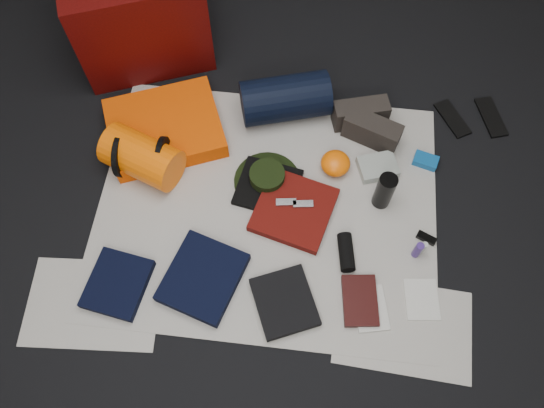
# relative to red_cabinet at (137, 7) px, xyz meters

# --- Properties ---
(floor) EXTENTS (4.50, 4.50, 0.02)m
(floor) POSITION_rel_red_cabinet_xyz_m (0.78, -0.93, -0.29)
(floor) COLOR black
(floor) RESTS_ON ground
(newspaper_mat) EXTENTS (1.60, 1.30, 0.01)m
(newspaper_mat) POSITION_rel_red_cabinet_xyz_m (0.78, -0.93, -0.27)
(newspaper_mat) COLOR silver
(newspaper_mat) RESTS_ON floor
(newspaper_sheet_front_left) EXTENTS (0.61, 0.44, 0.00)m
(newspaper_sheet_front_left) POSITION_rel_red_cabinet_xyz_m (0.08, -1.48, -0.27)
(newspaper_sheet_front_left) COLOR silver
(newspaper_sheet_front_left) RESTS_ON floor
(newspaper_sheet_front_right) EXTENTS (0.60, 0.43, 0.00)m
(newspaper_sheet_front_right) POSITION_rel_red_cabinet_xyz_m (1.43, -1.43, -0.27)
(newspaper_sheet_front_right) COLOR silver
(newspaper_sheet_front_right) RESTS_ON floor
(red_cabinet) EXTENTS (0.82, 0.76, 0.55)m
(red_cabinet) POSITION_rel_red_cabinet_xyz_m (0.00, 0.00, 0.00)
(red_cabinet) COLOR #4B0705
(red_cabinet) RESTS_ON floor
(sleeping_pad) EXTENTS (0.68, 0.63, 0.10)m
(sleeping_pad) POSITION_rel_red_cabinet_xyz_m (0.22, -0.58, -0.22)
(sleeping_pad) COLOR #F64D02
(sleeping_pad) RESTS_ON newspaper_mat
(stuff_sack) EXTENTS (0.41, 0.33, 0.21)m
(stuff_sack) POSITION_rel_red_cabinet_xyz_m (0.17, -0.79, -0.16)
(stuff_sack) COLOR #FF6104
(stuff_sack) RESTS_ON newspaper_mat
(sack_strap_left) EXTENTS (0.02, 0.22, 0.22)m
(sack_strap_left) POSITION_rel_red_cabinet_xyz_m (0.07, -0.79, -0.16)
(sack_strap_left) COLOR black
(sack_strap_left) RESTS_ON newspaper_mat
(sack_strap_right) EXTENTS (0.02, 0.22, 0.22)m
(sack_strap_right) POSITION_rel_red_cabinet_xyz_m (0.27, -0.79, -0.16)
(sack_strap_right) COLOR black
(sack_strap_right) RESTS_ON newspaper_mat
(navy_duffel) EXTENTS (0.49, 0.35, 0.23)m
(navy_duffel) POSITION_rel_red_cabinet_xyz_m (0.81, -0.38, -0.15)
(navy_duffel) COLOR black
(navy_duffel) RESTS_ON newspaper_mat
(boonie_brim) EXTENTS (0.41, 0.41, 0.01)m
(boonie_brim) POSITION_rel_red_cabinet_xyz_m (0.77, -0.80, -0.27)
(boonie_brim) COLOR black
(boonie_brim) RESTS_ON newspaper_mat
(boonie_crown) EXTENTS (0.17, 0.17, 0.07)m
(boonie_crown) POSITION_rel_red_cabinet_xyz_m (0.77, -0.80, -0.22)
(boonie_crown) COLOR black
(boonie_crown) RESTS_ON boonie_brim
(hiking_boot_left) EXTENTS (0.29, 0.17, 0.14)m
(hiking_boot_left) POSITION_rel_red_cabinet_xyz_m (1.19, -0.39, -0.20)
(hiking_boot_left) COLOR #2A2521
(hiking_boot_left) RESTS_ON newspaper_mat
(hiking_boot_right) EXTENTS (0.30, 0.20, 0.14)m
(hiking_boot_right) POSITION_rel_red_cabinet_xyz_m (1.26, -0.49, -0.20)
(hiking_boot_right) COLOR #2A2521
(hiking_boot_right) RESTS_ON newspaper_mat
(flip_flop_left) EXTENTS (0.19, 0.24, 0.01)m
(flip_flop_left) POSITION_rel_red_cabinet_xyz_m (1.68, -0.32, -0.27)
(flip_flop_left) COLOR black
(flip_flop_left) RESTS_ON floor
(flip_flop_right) EXTENTS (0.16, 0.26, 0.01)m
(flip_flop_right) POSITION_rel_red_cabinet_xyz_m (1.88, -0.29, -0.27)
(flip_flop_right) COLOR black
(flip_flop_right) RESTS_ON floor
(trousers_navy_a) EXTENTS (0.29, 0.32, 0.04)m
(trousers_navy_a) POSITION_rel_red_cabinet_xyz_m (0.17, -1.39, -0.25)
(trousers_navy_a) COLOR black
(trousers_navy_a) RESTS_ON newspaper_mat
(trousers_navy_b) EXTENTS (0.39, 0.42, 0.05)m
(trousers_navy_b) POSITION_rel_red_cabinet_xyz_m (0.54, -1.32, -0.24)
(trousers_navy_b) COLOR black
(trousers_navy_b) RESTS_ON newspaper_mat
(trousers_charcoal) EXTENTS (0.33, 0.35, 0.04)m
(trousers_charcoal) POSITION_rel_red_cabinet_xyz_m (0.91, -1.39, -0.25)
(trousers_charcoal) COLOR black
(trousers_charcoal) RESTS_ON newspaper_mat
(black_tshirt) EXTENTS (0.33, 0.31, 0.03)m
(black_tshirt) POSITION_rel_red_cabinet_xyz_m (0.78, -0.83, -0.26)
(black_tshirt) COLOR black
(black_tshirt) RESTS_ON newspaper_mat
(red_shirt) EXTENTS (0.42, 0.42, 0.05)m
(red_shirt) POSITION_rel_red_cabinet_xyz_m (0.91, -0.95, -0.25)
(red_shirt) COLOR #580E09
(red_shirt) RESTS_ON newspaper_mat
(orange_stuff_sack) EXTENTS (0.16, 0.16, 0.09)m
(orange_stuff_sack) POSITION_rel_red_cabinet_xyz_m (1.09, -0.68, -0.22)
(orange_stuff_sack) COLOR #FF6104
(orange_stuff_sack) RESTS_ON newspaper_mat
(first_aid_pouch) EXTENTS (0.22, 0.19, 0.05)m
(first_aid_pouch) POSITION_rel_red_cabinet_xyz_m (1.30, -0.67, -0.25)
(first_aid_pouch) COLOR gray
(first_aid_pouch) RESTS_ON newspaper_mat
(water_bottle) EXTENTS (0.09, 0.09, 0.21)m
(water_bottle) POSITION_rel_red_cabinet_xyz_m (1.32, -0.84, -0.16)
(water_bottle) COLOR black
(water_bottle) RESTS_ON newspaper_mat
(speaker) EXTENTS (0.09, 0.18, 0.07)m
(speaker) POSITION_rel_red_cabinet_xyz_m (1.17, -1.13, -0.24)
(speaker) COLOR black
(speaker) RESTS_ON newspaper_mat
(compact_camera) EXTENTS (0.13, 0.11, 0.04)m
(compact_camera) POSITION_rel_red_cabinet_xyz_m (1.29, -0.66, -0.25)
(compact_camera) COLOR #9E9EA2
(compact_camera) RESTS_ON newspaper_mat
(cyan_case) EXTENTS (0.13, 0.10, 0.04)m
(cyan_case) POSITION_rel_red_cabinet_xyz_m (1.53, -0.60, -0.25)
(cyan_case) COLOR #0F5192
(cyan_case) RESTS_ON newspaper_mat
(toiletry_purple) EXTENTS (0.04, 0.04, 0.11)m
(toiletry_purple) POSITION_rel_red_cabinet_xyz_m (1.48, -1.10, -0.22)
(toiletry_purple) COLOR #3D2474
(toiletry_purple) RESTS_ON newspaper_mat
(toiletry_clear) EXTENTS (0.03, 0.03, 0.08)m
(toiletry_clear) POSITION_rel_red_cabinet_xyz_m (1.51, -1.08, -0.23)
(toiletry_clear) COLOR #B6BBB6
(toiletry_clear) RESTS_ON newspaper_mat
(paperback_book) EXTENTS (0.17, 0.24, 0.03)m
(paperback_book) POSITION_rel_red_cabinet_xyz_m (1.24, -1.35, -0.25)
(paperback_book) COLOR black
(paperback_book) RESTS_ON newspaper_mat
(map_booklet) EXTENTS (0.18, 0.23, 0.01)m
(map_booklet) POSITION_rel_red_cabinet_xyz_m (1.29, -1.37, -0.26)
(map_booklet) COLOR beige
(map_booklet) RESTS_ON newspaper_mat
(map_printout) EXTENTS (0.16, 0.20, 0.01)m
(map_printout) POSITION_rel_red_cabinet_xyz_m (1.51, -1.30, -0.27)
(map_printout) COLOR beige
(map_printout) RESTS_ON newspaper_mat
(sunglasses) EXTENTS (0.10, 0.07, 0.02)m
(sunglasses) POSITION_rel_red_cabinet_xyz_m (1.53, -1.01, -0.26)
(sunglasses) COLOR black
(sunglasses) RESTS_ON newspaper_mat
(key_cluster) EXTENTS (0.07, 0.07, 0.01)m
(key_cluster) POSITION_rel_red_cabinet_xyz_m (0.10, -1.45, -0.26)
(key_cluster) COLOR #9E9EA2
(key_cluster) RESTS_ON newspaper_mat
(tape_roll) EXTENTS (0.05, 0.05, 0.04)m
(tape_roll) POSITION_rel_red_cabinet_xyz_m (0.80, -0.80, -0.22)
(tape_roll) COLOR silver
(tape_roll) RESTS_ON black_tshirt
(energy_bar_a) EXTENTS (0.10, 0.05, 0.01)m
(energy_bar_a) POSITION_rel_red_cabinet_xyz_m (0.87, -0.93, -0.22)
(energy_bar_a) COLOR #9E9EA2
(energy_bar_a) RESTS_ON red_shirt
(energy_bar_b) EXTENTS (0.10, 0.05, 0.01)m
(energy_bar_b) POSITION_rel_red_cabinet_xyz_m (0.95, -0.93, -0.22)
(energy_bar_b) COLOR #9E9EA2
(energy_bar_b) RESTS_ON red_shirt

